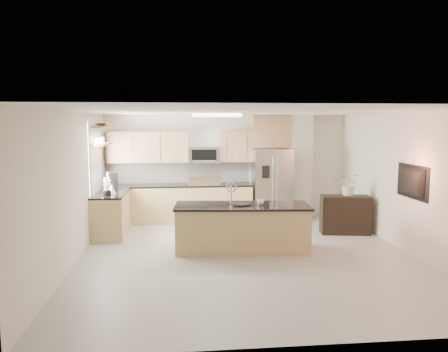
{
  "coord_description": "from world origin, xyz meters",
  "views": [
    {
      "loc": [
        -1.19,
        -7.61,
        2.4
      ],
      "look_at": [
        -0.28,
        1.3,
        1.31
      ],
      "focal_mm": 35.0,
      "sensor_mm": 36.0,
      "label": 1
    }
  ],
  "objects": [
    {
      "name": "back_counter",
      "position": [
        -1.23,
        2.93,
        0.47
      ],
      "size": [
        3.55,
        0.66,
        1.44
      ],
      "color": "tan",
      "rests_on": "floor"
    },
    {
      "name": "coffee_maker",
      "position": [
        -2.7,
        2.27,
        1.11
      ],
      "size": [
        0.27,
        0.3,
        0.39
      ],
      "color": "black",
      "rests_on": "left_counter"
    },
    {
      "name": "wall_back",
      "position": [
        0.0,
        3.25,
        1.3
      ],
      "size": [
        6.0,
        0.02,
        2.6
      ],
      "primitive_type": "cube",
      "color": "silver",
      "rests_on": "floor"
    },
    {
      "name": "cup",
      "position": [
        0.32,
        0.35,
        0.92
      ],
      "size": [
        0.15,
        0.15,
        0.1
      ],
      "primitive_type": "imported",
      "rotation": [
        0.0,
        0.0,
        -0.25
      ],
      "color": "white",
      "rests_on": "island"
    },
    {
      "name": "credenza",
      "position": [
        2.39,
        1.41,
        0.42
      ],
      "size": [
        1.09,
        0.59,
        0.83
      ],
      "primitive_type": "cube",
      "rotation": [
        0.0,
        0.0,
        -0.15
      ],
      "color": "black",
      "rests_on": "floor"
    },
    {
      "name": "refrigerator",
      "position": [
        1.06,
        2.87,
        0.89
      ],
      "size": [
        0.92,
        0.78,
        1.78
      ],
      "color": "#ACABAE",
      "rests_on": "floor"
    },
    {
      "name": "kettle",
      "position": [
        -2.62,
        1.71,
        1.02
      ],
      "size": [
        0.18,
        0.18,
        0.22
      ],
      "color": "#ACABAE",
      "rests_on": "left_counter"
    },
    {
      "name": "floor",
      "position": [
        0.0,
        0.0,
        0.0
      ],
      "size": [
        6.5,
        6.5,
        0.0
      ],
      "primitive_type": "plane",
      "color": "#ABA8A3",
      "rests_on": "ground"
    },
    {
      "name": "flower_vase",
      "position": [
        2.48,
        1.44,
        1.2
      ],
      "size": [
        0.8,
        0.74,
        0.74
      ],
      "primitive_type": "imported",
      "rotation": [
        0.0,
        0.0,
        -0.3
      ],
      "color": "beige",
      "rests_on": "credenza"
    },
    {
      "name": "shelf_upper",
      "position": [
        -2.85,
        1.95,
        2.32
      ],
      "size": [
        0.3,
        1.2,
        0.04
      ],
      "primitive_type": "cube",
      "color": "olive",
      "rests_on": "wall_left"
    },
    {
      "name": "microwave",
      "position": [
        -0.6,
        3.04,
        1.63
      ],
      "size": [
        0.76,
        0.4,
        0.4
      ],
      "color": "#ACABAE",
      "rests_on": "upper_cabinets"
    },
    {
      "name": "ceiling_fixture",
      "position": [
        -0.4,
        1.6,
        2.56
      ],
      "size": [
        1.0,
        0.5,
        0.06
      ],
      "primitive_type": "cube",
      "color": "white",
      "rests_on": "ceiling"
    },
    {
      "name": "window",
      "position": [
        -2.98,
        1.85,
        1.65
      ],
      "size": [
        0.04,
        1.15,
        1.65
      ],
      "color": "white",
      "rests_on": "wall_left"
    },
    {
      "name": "blender",
      "position": [
        -2.67,
        1.42,
        1.08
      ],
      "size": [
        0.16,
        0.16,
        0.38
      ],
      "color": "black",
      "rests_on": "left_counter"
    },
    {
      "name": "television",
      "position": [
        2.91,
        -0.2,
        1.35
      ],
      "size": [
        0.14,
        1.08,
        0.62
      ],
      "primitive_type": "imported",
      "rotation": [
        0.0,
        0.0,
        1.57
      ],
      "color": "black",
      "rests_on": "wall_right"
    },
    {
      "name": "ceiling",
      "position": [
        0.0,
        0.0,
        2.6
      ],
      "size": [
        6.0,
        6.5,
        0.02
      ],
      "primitive_type": "cube",
      "color": "white",
      "rests_on": "wall_back"
    },
    {
      "name": "upper_cabinets",
      "position": [
        -1.3,
        3.09,
        1.83
      ],
      "size": [
        3.5,
        0.33,
        0.75
      ],
      "color": "tan",
      "rests_on": "wall_back"
    },
    {
      "name": "wall_front",
      "position": [
        0.0,
        -3.25,
        1.3
      ],
      "size": [
        6.0,
        0.02,
        2.6
      ],
      "primitive_type": "cube",
      "color": "silver",
      "rests_on": "floor"
    },
    {
      "name": "platter",
      "position": [
        -0.05,
        0.4,
        0.89
      ],
      "size": [
        0.47,
        0.47,
        0.02
      ],
      "primitive_type": "cylinder",
      "rotation": [
        0.0,
        0.0,
        -0.18
      ],
      "color": "black",
      "rests_on": "island"
    },
    {
      "name": "island",
      "position": [
        -0.03,
        0.38,
        0.44
      ],
      "size": [
        2.59,
        1.12,
        1.3
      ],
      "rotation": [
        0.0,
        0.0,
        -0.08
      ],
      "color": "tan",
      "rests_on": "floor"
    },
    {
      "name": "shelf_lower",
      "position": [
        -2.85,
        1.95,
        1.95
      ],
      "size": [
        0.3,
        1.2,
        0.04
      ],
      "primitive_type": "cube",
      "color": "olive",
      "rests_on": "wall_left"
    },
    {
      "name": "partition_column",
      "position": [
        1.82,
        3.1,
        1.3
      ],
      "size": [
        0.6,
        0.3,
        2.6
      ],
      "primitive_type": "cube",
      "color": "beige",
      "rests_on": "floor"
    },
    {
      "name": "wall_left",
      "position": [
        -3.0,
        0.0,
        1.3
      ],
      "size": [
        0.02,
        6.5,
        2.6
      ],
      "primitive_type": "cube",
      "color": "silver",
      "rests_on": "floor"
    },
    {
      "name": "left_counter",
      "position": [
        -2.67,
        1.85,
        0.46
      ],
      "size": [
        0.66,
        1.5,
        0.92
      ],
      "color": "tan",
      "rests_on": "floor"
    },
    {
      "name": "bowl",
      "position": [
        -2.85,
        2.15,
        2.38
      ],
      "size": [
        0.39,
        0.39,
        0.09
      ],
      "primitive_type": "imported",
      "rotation": [
        0.0,
        0.0,
        -0.09
      ],
      "color": "#ACABAE",
      "rests_on": "shelf_upper"
    },
    {
      "name": "range",
      "position": [
        -0.6,
        2.92,
        0.47
      ],
      "size": [
        0.76,
        0.64,
        1.14
      ],
      "color": "black",
      "rests_on": "floor"
    },
    {
      "name": "wall_right",
      "position": [
        3.0,
        0.0,
        1.3
      ],
      "size": [
        0.02,
        6.5,
        2.6
      ],
      "primitive_type": "cube",
      "color": "silver",
      "rests_on": "floor"
    }
  ]
}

